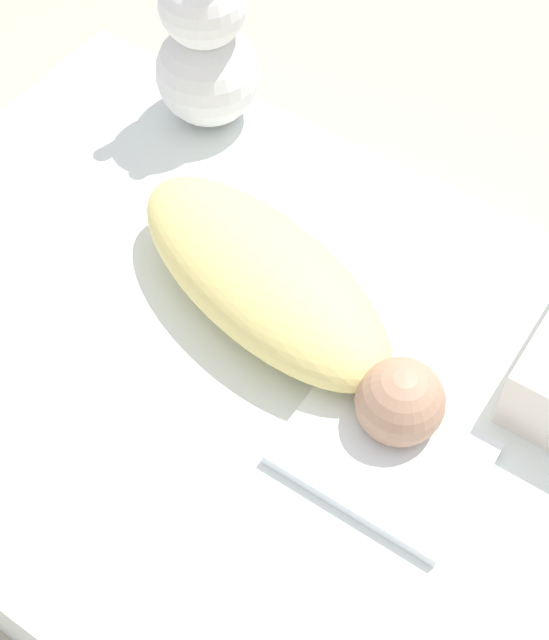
% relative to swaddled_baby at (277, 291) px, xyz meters
% --- Properties ---
extents(ground_plane, '(12.00, 12.00, 0.00)m').
position_rel_swaddled_baby_xyz_m(ground_plane, '(0.07, -0.08, -0.27)').
color(ground_plane, '#B2A893').
extents(bed_mattress, '(1.40, 0.88, 0.21)m').
position_rel_swaddled_baby_xyz_m(bed_mattress, '(0.07, -0.08, -0.17)').
color(bed_mattress, white).
rests_on(bed_mattress, ground_plane).
extents(burp_cloth, '(0.24, 0.18, 0.02)m').
position_rel_swaddled_baby_xyz_m(burp_cloth, '(0.23, -0.11, -0.05)').
color(burp_cloth, white).
rests_on(burp_cloth, bed_mattress).
extents(swaddled_baby, '(0.56, 0.30, 0.12)m').
position_rel_swaddled_baby_xyz_m(swaddled_baby, '(0.00, 0.00, 0.00)').
color(swaddled_baby, '#EFDB7F').
rests_on(swaddled_baby, bed_mattress).
extents(bunny_plush, '(0.17, 0.17, 0.35)m').
position_rel_swaddled_baby_xyz_m(bunny_plush, '(-0.33, 0.29, 0.07)').
color(bunny_plush, white).
rests_on(bunny_plush, bed_mattress).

